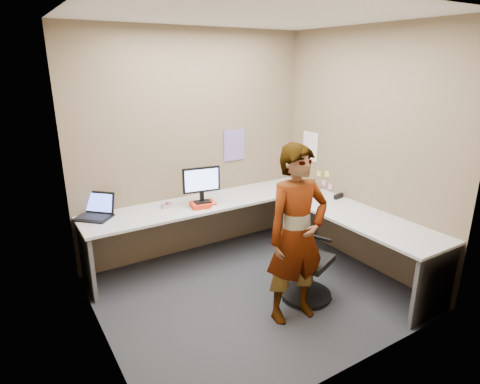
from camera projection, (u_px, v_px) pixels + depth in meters
ground at (253, 293)px, 4.21m from camera, size 3.00×3.00×0.00m
wall_back at (195, 146)px, 4.84m from camera, size 3.00×0.00×3.00m
wall_right at (364, 151)px, 4.55m from camera, size 0.00×2.70×2.70m
wall_left at (91, 195)px, 3.04m from camera, size 0.00×2.70×2.70m
ceiling at (256, 14)px, 3.38m from camera, size 3.00×3.00×0.00m
desk at (267, 221)px, 4.56m from camera, size 2.98×2.58×0.73m
paper_ream at (203, 204)px, 4.59m from camera, size 0.30×0.24×0.05m
monitor at (201, 182)px, 4.52m from camera, size 0.43×0.15×0.41m
laptop at (96, 211)px, 4.29m from camera, size 0.46×0.46×0.26m
trackball_mouse at (167, 205)px, 4.57m from camera, size 0.12×0.08×0.07m
origami at (214, 205)px, 4.56m from camera, size 0.10×0.10×0.06m
stapler at (339, 196)px, 4.87m from camera, size 0.15×0.07×0.05m
flower at (313, 186)px, 4.89m from camera, size 0.07×0.07×0.22m
calendar_purple at (234, 145)px, 5.13m from camera, size 0.30×0.01×0.40m
calendar_white at (310, 146)px, 5.30m from camera, size 0.01×0.28×0.38m
sticky_note_a at (327, 174)px, 5.11m from camera, size 0.01×0.07×0.07m
sticky_note_b at (324, 183)px, 5.19m from camera, size 0.01×0.07×0.07m
sticky_note_c at (330, 187)px, 5.10m from camera, size 0.01×0.07×0.07m
sticky_note_d at (319, 174)px, 5.24m from camera, size 0.01×0.07×0.07m
office_chair at (302, 261)px, 4.05m from camera, size 0.56×0.56×0.97m
person at (297, 235)px, 3.59m from camera, size 0.64×0.46×1.67m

